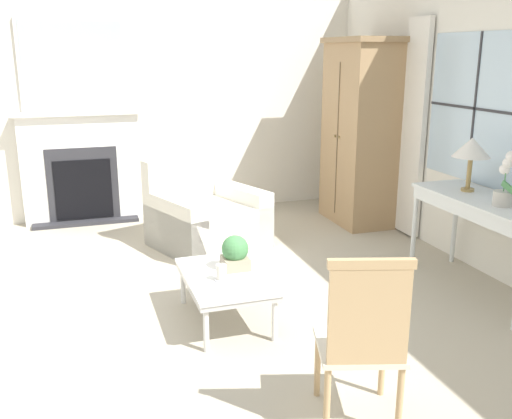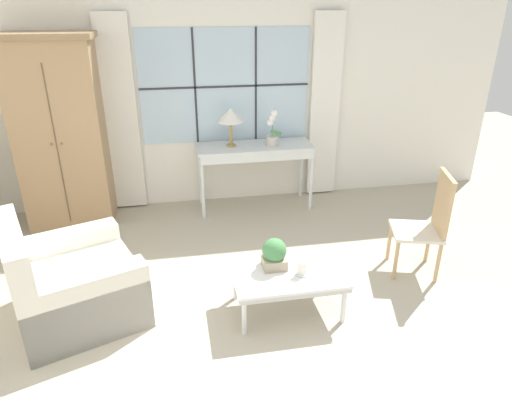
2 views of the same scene
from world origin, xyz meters
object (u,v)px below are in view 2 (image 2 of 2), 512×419
console_table (255,152)px  pillar_candle (302,269)px  potted_orchid (272,132)px  armchair_upholstered (72,285)px  table_lamp (230,116)px  armoire (61,134)px  potted_plant_small (274,254)px  side_chair_wooden (429,220)px  coffee_table (288,277)px

console_table → pillar_candle: 2.26m
potted_orchid → armchair_upholstered: size_ratio=0.34×
table_lamp → potted_orchid: (0.50, -0.06, -0.20)m
armoire → potted_plant_small: size_ratio=8.08×
armoire → table_lamp: armoire is taller
side_chair_wooden → coffee_table: bearing=-166.0°
potted_plant_small → pillar_candle: size_ratio=1.98×
table_lamp → armchair_upholstered: bearing=-129.4°
armoire → pillar_candle: armoire is taller
table_lamp → coffee_table: table_lamp is taller
potted_orchid → side_chair_wooden: (1.10, -1.79, -0.42)m
potted_plant_small → pillar_candle: potted_plant_small is taller
potted_orchid → table_lamp: bearing=173.3°
table_lamp → pillar_candle: 2.39m
armchair_upholstered → potted_plant_small: bearing=-5.4°
table_lamp → armchair_upholstered: size_ratio=0.37×
side_chair_wooden → table_lamp: bearing=130.9°
armchair_upholstered → side_chair_wooden: (3.19, 0.10, 0.26)m
armoire → side_chair_wooden: armoire is taller
console_table → table_lamp: table_lamp is taller
armchair_upholstered → pillar_candle: armchair_upholstered is taller
console_table → pillar_candle: bearing=-90.7°
side_chair_wooden → coffee_table: (-1.44, -0.36, -0.22)m
armoire → armchair_upholstered: (0.31, -1.91, -0.78)m
potted_orchid → potted_plant_small: size_ratio=1.65×
coffee_table → pillar_candle: pillar_candle is taller
armoire → potted_plant_small: 2.91m
console_table → coffee_table: bearing=-93.4°
side_chair_wooden → potted_orchid: bearing=121.7°
potted_orchid → armoire: bearing=179.4°
potted_orchid → armchair_upholstered: 2.90m
potted_orchid → side_chair_wooden: size_ratio=0.43×
armchair_upholstered → side_chair_wooden: size_ratio=1.26×
side_chair_wooden → console_table: bearing=125.7°
table_lamp → coffee_table: (0.16, -2.20, -0.85)m
potted_plant_small → side_chair_wooden: bearing=9.4°
console_table → pillar_candle: (-0.03, -2.24, -0.29)m
armchair_upholstered → potted_plant_small: (1.66, -0.16, 0.21)m
potted_orchid → console_table: bearing=169.0°
armoire → side_chair_wooden: (3.50, -1.82, -0.51)m
coffee_table → armoire: bearing=133.5°
potted_orchid → coffee_table: size_ratio=0.47×
armoire → potted_plant_small: armoire is taller
armoire → console_table: size_ratio=1.49×
console_table → table_lamp: 0.54m
coffee_table → side_chair_wooden: bearing=14.0°
potted_orchid → side_chair_wooden: potted_orchid is taller
armchair_upholstered → side_chair_wooden: 3.21m
coffee_table → pillar_candle: bearing=-28.2°
armoire → potted_orchid: bearing=-0.6°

